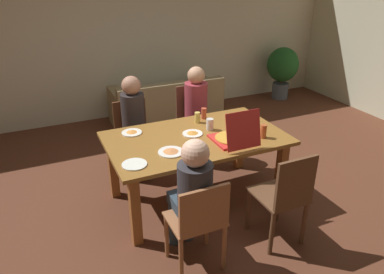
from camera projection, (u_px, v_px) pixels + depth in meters
name	position (u px, v px, depth m)	size (l,w,h in m)	color
ground_plane	(196.00, 198.00, 4.14)	(20.00, 20.00, 0.00)	brown
back_wall	(121.00, 32.00, 5.94)	(7.90, 0.12, 2.81)	beige
dining_table	(196.00, 146.00, 3.86)	(1.84, 1.09, 0.77)	brown
chair_0	(193.00, 118.00, 4.91)	(0.42, 0.41, 0.96)	#543424
person_0	(198.00, 107.00, 4.71)	(0.30, 0.48, 1.25)	#3A2D40
chair_1	(199.00, 221.00, 2.98)	(0.45, 0.39, 0.87)	#9A603C
person_1	(192.00, 191.00, 3.01)	(0.29, 0.50, 1.20)	#2F3E4A
chair_2	(133.00, 131.00, 4.58)	(0.43, 0.39, 0.88)	#522F1A
person_2	(135.00, 119.00, 4.37)	(0.28, 0.46, 1.24)	#3C4037
chair_3	(285.00, 196.00, 3.28)	(0.42, 0.45, 0.95)	brown
pizza_box_0	(233.00, 137.00, 3.68)	(0.37, 0.45, 0.38)	red
plate_0	(171.00, 152.00, 3.49)	(0.25, 0.25, 0.03)	silver
plate_1	(132.00, 132.00, 3.89)	(0.22, 0.22, 0.03)	white
plate_2	(134.00, 164.00, 3.27)	(0.23, 0.23, 0.01)	white
plate_3	(193.00, 133.00, 3.86)	(0.21, 0.21, 0.03)	white
drinking_glass_0	(210.00, 124.00, 3.95)	(0.08, 0.08, 0.13)	silver
drinking_glass_1	(263.00, 131.00, 3.76)	(0.07, 0.07, 0.14)	#B4542B
drinking_glass_2	(204.00, 113.00, 4.24)	(0.06, 0.06, 0.13)	#BA4A31
drinking_glass_3	(197.00, 117.00, 4.13)	(0.06, 0.06, 0.12)	#DDC05B
couch	(166.00, 106.00, 6.04)	(1.74, 0.84, 0.76)	#8F7D57
potted_plant	(283.00, 68.00, 7.01)	(0.59, 0.59, 0.99)	#505862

